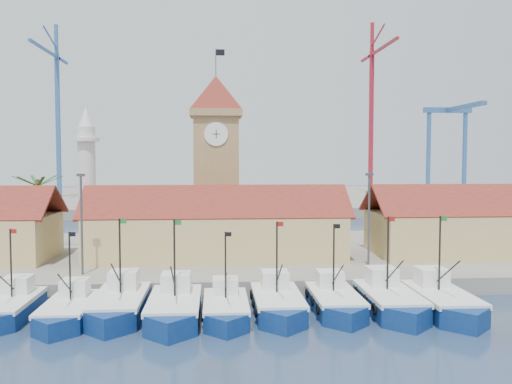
{
  "coord_description": "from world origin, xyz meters",
  "views": [
    {
      "loc": [
        -0.13,
        -39.35,
        12.0
      ],
      "look_at": [
        3.99,
        18.0,
        8.45
      ],
      "focal_mm": 40.0,
      "sensor_mm": 36.0,
      "label": 1
    }
  ],
  "objects": [
    {
      "name": "boat_9",
      "position": [
        17.22,
        2.34,
        0.81
      ],
      "size": [
        3.8,
        10.41,
        7.88
      ],
      "color": "navy",
      "rests_on": "ground"
    },
    {
      "name": "hall_center",
      "position": [
        0.0,
        20.0,
        3.99
      ],
      "size": [
        27.04,
        10.13,
        7.61
      ],
      "color": "tan",
      "rests_on": "quay"
    },
    {
      "name": "boat_3",
      "position": [
        -7.37,
        3.18,
        0.8
      ],
      "size": [
        3.75,
        10.28,
        7.78
      ],
      "color": "navy",
      "rests_on": "ground"
    },
    {
      "name": "clock_tower",
      "position": [
        0.0,
        26.0,
        11.96
      ],
      "size": [
        5.8,
        5.8,
        22.7
      ],
      "color": "#9D8650",
      "rests_on": "quay"
    },
    {
      "name": "palm_tree",
      "position": [
        -20.0,
        26.0,
        6.25
      ],
      "size": [
        5.6,
        5.03,
        8.39
      ],
      "color": "brown",
      "rests_on": "quay"
    },
    {
      "name": "quay",
      "position": [
        0.0,
        24.0,
        0.75
      ],
      "size": [
        140.0,
        32.0,
        1.5
      ],
      "primitive_type": "cube",
      "color": "gray",
      "rests_on": "ground"
    },
    {
      "name": "boat_4",
      "position": [
        -3.17,
        1.95,
        0.8
      ],
      "size": [
        3.75,
        10.29,
        7.78
      ],
      "color": "navy",
      "rests_on": "ground"
    },
    {
      "name": "boat_7",
      "position": [
        9.08,
        3.27,
        0.74
      ],
      "size": [
        3.47,
        9.51,
        7.19
      ],
      "color": "navy",
      "rests_on": "ground"
    },
    {
      "name": "crane_red_right",
      "position": [
        39.84,
        103.91,
        26.26
      ],
      "size": [
        1.0,
        30.72,
        44.03
      ],
      "color": "maroon",
      "rests_on": "terminal"
    },
    {
      "name": "boat_6",
      "position": [
        4.58,
        2.92,
        0.77
      ],
      "size": [
        3.6,
        9.86,
        7.46
      ],
      "color": "navy",
      "rests_on": "ground"
    },
    {
      "name": "boat_1",
      "position": [
        -15.45,
        3.3,
        0.73
      ],
      "size": [
        3.38,
        9.27,
        7.02
      ],
      "color": "navy",
      "rests_on": "ground"
    },
    {
      "name": "boat_2",
      "position": [
        -10.84,
        2.2,
        0.71
      ],
      "size": [
        3.32,
        9.1,
        6.88
      ],
      "color": "navy",
      "rests_on": "ground"
    },
    {
      "name": "boat_8",
      "position": [
        13.3,
        2.9,
        0.81
      ],
      "size": [
        3.77,
        10.32,
        7.81
      ],
      "color": "navy",
      "rests_on": "ground"
    },
    {
      "name": "crane_blue_near",
      "position": [
        -39.57,
        106.84,
        25.71
      ],
      "size": [
        1.0,
        31.07,
        42.96
      ],
      "color": "#325E9B",
      "rests_on": "terminal"
    },
    {
      "name": "gantry",
      "position": [
        62.0,
        106.65,
        20.04
      ],
      "size": [
        13.0,
        22.0,
        23.2
      ],
      "color": "#325E9B",
      "rests_on": "terminal"
    },
    {
      "name": "ground",
      "position": [
        0.0,
        0.0,
        0.0
      ],
      "size": [
        400.0,
        400.0,
        0.0
      ],
      "primitive_type": "plane",
      "color": "#1A2B47",
      "rests_on": "ground"
    },
    {
      "name": "terminal",
      "position": [
        0.0,
        110.0,
        1.0
      ],
      "size": [
        240.0,
        80.0,
        2.0
      ],
      "primitive_type": "cube",
      "color": "gray",
      "rests_on": "ground"
    },
    {
      "name": "minaret",
      "position": [
        -15.0,
        28.0,
        9.73
      ],
      "size": [
        3.0,
        3.0,
        16.3
      ],
      "color": "silver",
      "rests_on": "quay"
    },
    {
      "name": "lamp_posts",
      "position": [
        0.5,
        12.0,
        6.48
      ],
      "size": [
        80.7,
        0.25,
        9.03
      ],
      "color": "#3F3F44",
      "rests_on": "quay"
    },
    {
      "name": "hall_right",
      "position": [
        32.0,
        20.0,
        3.99
      ],
      "size": [
        31.2,
        10.13,
        7.61
      ],
      "color": "tan",
      "rests_on": "quay"
    },
    {
      "name": "boat_5",
      "position": [
        0.61,
        2.03,
        0.7
      ],
      "size": [
        3.28,
        8.98,
        6.79
      ],
      "color": "navy",
      "rests_on": "ground"
    }
  ]
}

